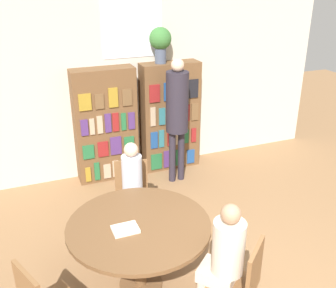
% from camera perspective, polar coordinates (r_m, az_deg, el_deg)
% --- Properties ---
extents(wall_back, '(6.40, 0.07, 3.00)m').
position_cam_1_polar(wall_back, '(6.06, -5.02, 9.75)').
color(wall_back, beige).
rests_on(wall_back, ground_plane).
extents(bookshelf_left, '(0.92, 0.34, 1.71)m').
position_cam_1_polar(bookshelf_left, '(5.94, -9.03, 2.69)').
color(bookshelf_left, brown).
rests_on(bookshelf_left, ground_plane).
extents(bookshelf_right, '(0.92, 0.34, 1.71)m').
position_cam_1_polar(bookshelf_right, '(6.23, 0.29, 3.99)').
color(bookshelf_right, brown).
rests_on(bookshelf_right, ground_plane).
extents(flower_vase, '(0.32, 0.32, 0.52)m').
position_cam_1_polar(flower_vase, '(5.89, -1.11, 14.69)').
color(flower_vase, '#475166').
rests_on(flower_vase, bookshelf_right).
extents(reading_table, '(1.38, 1.38, 0.75)m').
position_cam_1_polar(reading_table, '(3.89, -4.21, -12.71)').
color(reading_table, brown).
rests_on(reading_table, ground_plane).
extents(chair_left_side, '(0.48, 0.48, 0.87)m').
position_cam_1_polar(chair_left_side, '(4.84, -5.21, -7.11)').
color(chair_left_side, brown).
rests_on(chair_left_side, ground_plane).
extents(chair_far_side, '(0.56, 0.56, 0.87)m').
position_cam_1_polar(chair_far_side, '(3.67, 10.60, -18.97)').
color(chair_far_side, brown).
rests_on(chair_far_side, ground_plane).
extents(seated_reader_left, '(0.30, 0.38, 1.21)m').
position_cam_1_polar(seated_reader_left, '(4.58, -5.13, -6.30)').
color(seated_reader_left, '#B2B7C6').
rests_on(seated_reader_left, ground_plane).
extents(seated_reader_right, '(0.42, 0.43, 1.22)m').
position_cam_1_polar(seated_reader_right, '(3.57, 8.04, -15.75)').
color(seated_reader_right, beige).
rests_on(seated_reader_right, ground_plane).
extents(librarian_standing, '(0.32, 0.59, 1.87)m').
position_cam_1_polar(librarian_standing, '(5.66, 1.33, 5.25)').
color(librarian_standing, '#28232D').
rests_on(librarian_standing, ground_plane).
extents(open_book_on_table, '(0.24, 0.18, 0.03)m').
position_cam_1_polar(open_book_on_table, '(3.74, -6.21, -12.19)').
color(open_book_on_table, silver).
rests_on(open_book_on_table, reading_table).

